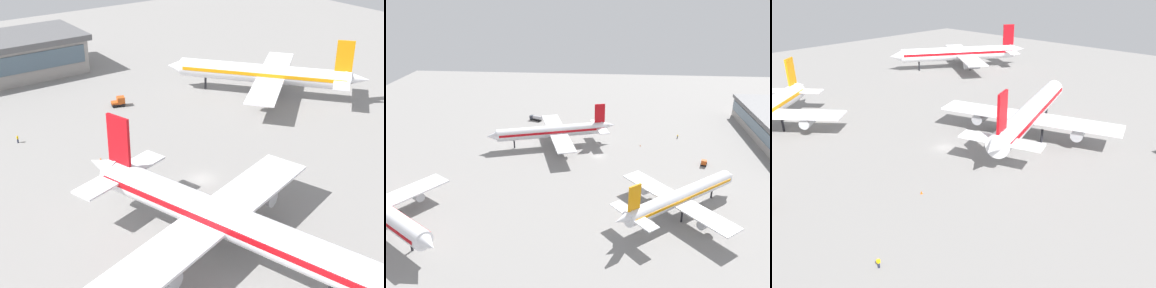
% 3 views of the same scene
% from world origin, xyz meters
% --- Properties ---
extents(ground, '(288.00, 288.00, 0.00)m').
position_xyz_m(ground, '(0.00, 0.00, 0.00)').
color(ground, gray).
extents(airplane_at_gate, '(43.86, 53.51, 16.67)m').
position_xyz_m(airplane_at_gate, '(10.49, 19.36, 6.06)').
color(airplane_at_gate, white).
rests_on(airplane_at_gate, ground).
extents(airplane_distant, '(37.05, 42.18, 15.43)m').
position_xyz_m(airplane_distant, '(-38.39, -25.45, 5.61)').
color(airplane_distant, white).
rests_on(airplane_distant, ground).
extents(baggage_tug, '(3.63, 3.03, 2.30)m').
position_xyz_m(baggage_tug, '(-4.69, -40.15, 1.16)').
color(baggage_tug, black).
rests_on(baggage_tug, ground).
extents(fuel_truck, '(4.12, 6.55, 2.50)m').
position_xyz_m(fuel_truck, '(39.96, 32.51, 1.39)').
color(fuel_truck, black).
rests_on(fuel_truck, ground).
extents(ground_crew_worker, '(0.54, 0.54, 1.67)m').
position_xyz_m(ground_crew_worker, '(22.24, -34.43, 0.85)').
color(ground_crew_worker, '#1E2338').
rests_on(ground_crew_worker, ground).
extents(safety_cone_near_gate, '(0.44, 0.44, 0.60)m').
position_xyz_m(safety_cone_near_gate, '(11.76, -17.31, 0.30)').
color(safety_cone_near_gate, '#EA590C').
rests_on(safety_cone_near_gate, ground).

